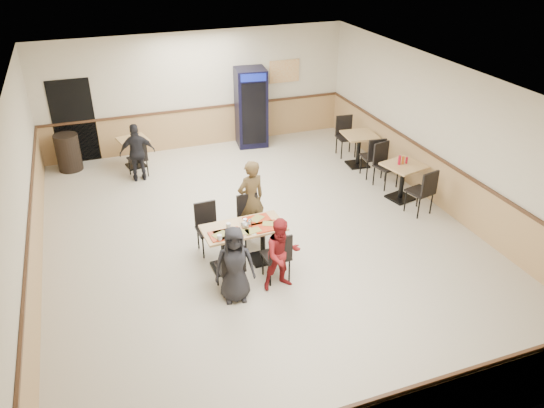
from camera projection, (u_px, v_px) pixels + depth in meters
name	position (u px, v px, depth m)	size (l,w,h in m)	color
ground	(261.00, 237.00, 10.26)	(10.00, 10.00, 0.00)	beige
room_shell	(296.00, 149.00, 12.62)	(10.00, 10.00, 10.00)	silver
main_table	(244.00, 239.00, 9.25)	(1.44, 0.76, 0.76)	black
main_chairs	(241.00, 241.00, 9.24)	(1.32, 1.71, 0.96)	black
diner_woman_left	(235.00, 264.00, 8.32)	(0.64, 0.42, 1.32)	black
diner_woman_right	(282.00, 254.00, 8.60)	(0.62, 0.49, 1.29)	maroon
diner_man_opposite	(251.00, 199.00, 9.96)	(0.57, 0.38, 1.57)	brown
lone_diner	(137.00, 153.00, 12.16)	(0.81, 0.34, 1.38)	black
tabletop_clutter	(244.00, 228.00, 9.05)	(1.25, 0.65, 0.12)	#B22A0B
side_table_near	(403.00, 176.00, 11.39)	(0.92, 0.92, 0.82)	black
side_table_near_chair_south	(420.00, 190.00, 10.87)	(0.48, 0.48, 1.04)	black
side_table_near_chair_north	(387.00, 166.00, 11.95)	(0.48, 0.48, 1.04)	black
side_table_far	(359.00, 145.00, 12.95)	(0.83, 0.83, 0.82)	black
side_table_far_chair_south	(372.00, 156.00, 12.43)	(0.48, 0.48, 1.04)	black
side_table_far_chair_north	(346.00, 137.00, 13.51)	(0.48, 0.48, 1.04)	black
condiment_caddy	(402.00, 160.00, 11.25)	(0.23, 0.06, 0.20)	#AA0C24
back_table	(134.00, 148.00, 12.93)	(0.80, 0.80, 0.72)	black
back_table_chair_lone	(137.00, 158.00, 12.47)	(0.42, 0.42, 0.91)	black
pepsi_cooler	(251.00, 107.00, 13.95)	(0.86, 0.87, 2.06)	black
trash_bin	(68.00, 152.00, 12.78)	(0.57, 0.57, 0.90)	black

